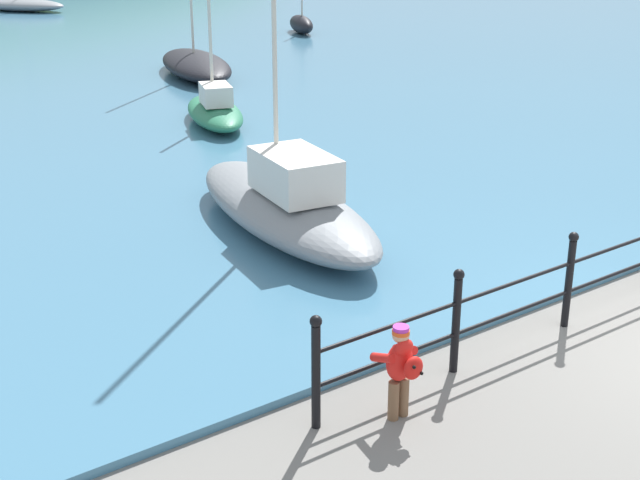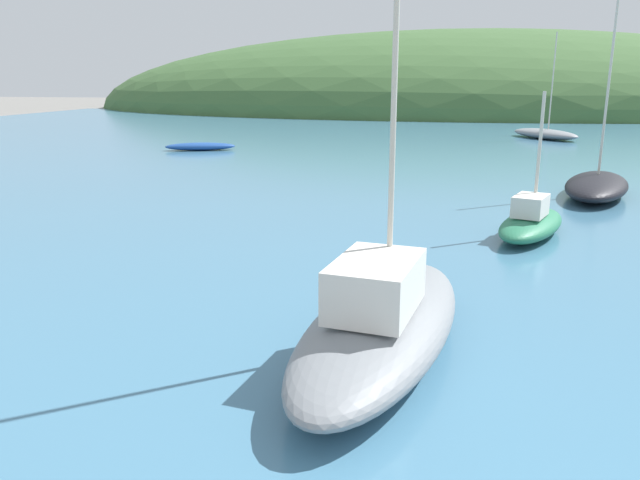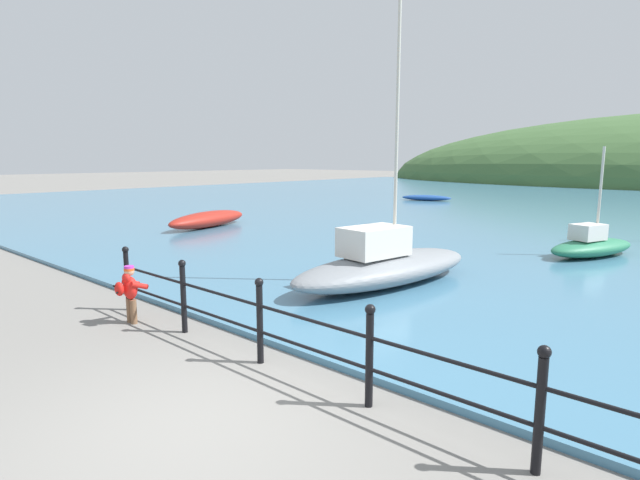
# 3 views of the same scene
# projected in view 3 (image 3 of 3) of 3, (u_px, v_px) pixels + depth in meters

# --- Properties ---
(ground_plane) EXTENTS (200.00, 200.00, 0.00)m
(ground_plane) POSITION_uv_depth(u_px,v_px,m) (201.00, 423.00, 5.33)
(ground_plane) COLOR slate
(iron_railing) EXTENTS (9.39, 0.12, 1.21)m
(iron_railing) POSITION_uv_depth(u_px,v_px,m) (309.00, 334.00, 6.21)
(iron_railing) COLOR black
(iron_railing) RESTS_ON ground
(child_in_coat) EXTENTS (0.38, 0.53, 1.00)m
(child_in_coat) POSITION_uv_depth(u_px,v_px,m) (129.00, 289.00, 8.50)
(child_in_coat) COLOR brown
(child_in_coat) RESTS_ON ground
(boat_far_right) EXTENTS (3.33, 1.86, 0.36)m
(boat_far_right) POSITION_uv_depth(u_px,v_px,m) (426.00, 198.00, 32.89)
(boat_far_right) COLOR #1E4793
(boat_far_right) RESTS_ON water
(boat_white_sailboat) EXTENTS (2.16, 4.49, 0.63)m
(boat_white_sailboat) POSITION_uv_depth(u_px,v_px,m) (208.00, 219.00, 20.00)
(boat_white_sailboat) COLOR maroon
(boat_white_sailboat) RESTS_ON water
(boat_red_dinghy) EXTENTS (2.11, 3.38, 3.04)m
(boat_red_dinghy) POSITION_uv_depth(u_px,v_px,m) (591.00, 245.00, 13.95)
(boat_red_dinghy) COLOR #287551
(boat_red_dinghy) RESTS_ON water
(boat_far_left) EXTENTS (2.36, 5.24, 6.23)m
(boat_far_left) POSITION_uv_depth(u_px,v_px,m) (384.00, 265.00, 10.80)
(boat_far_left) COLOR gray
(boat_far_left) RESTS_ON water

